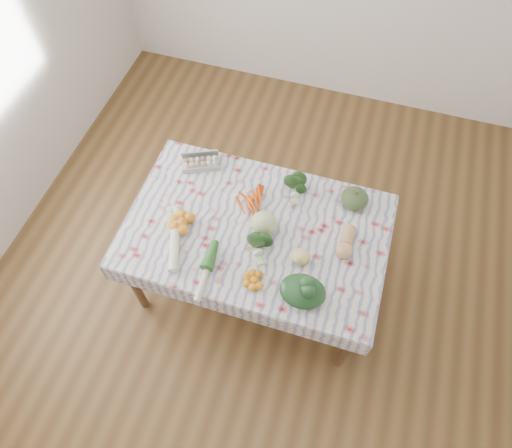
{
  "coord_description": "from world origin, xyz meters",
  "views": [
    {
      "loc": [
        0.44,
        -1.43,
        3.24
      ],
      "look_at": [
        0.0,
        0.0,
        0.82
      ],
      "focal_mm": 32.0,
      "sensor_mm": 36.0,
      "label": 1
    }
  ],
  "objects_px": {
    "egg_carton": "(201,164)",
    "butternut_squash": "(346,242)",
    "dining_table": "(256,235)",
    "cabbage": "(264,223)",
    "kabocha_squash": "(355,198)",
    "grapefruit": "(301,256)"
  },
  "relations": [
    {
      "from": "egg_carton",
      "to": "kabocha_squash",
      "type": "distance_m",
      "value": 1.06
    },
    {
      "from": "egg_carton",
      "to": "butternut_squash",
      "type": "distance_m",
      "value": 1.12
    },
    {
      "from": "egg_carton",
      "to": "cabbage",
      "type": "xyz_separation_m",
      "value": [
        0.56,
        -0.36,
        0.05
      ]
    },
    {
      "from": "cabbage",
      "to": "grapefruit",
      "type": "bearing_deg",
      "value": -27.51
    },
    {
      "from": "cabbage",
      "to": "kabocha_squash",
      "type": "bearing_deg",
      "value": 36.15
    },
    {
      "from": "cabbage",
      "to": "butternut_squash",
      "type": "bearing_deg",
      "value": 4.13
    },
    {
      "from": "butternut_squash",
      "to": "grapefruit",
      "type": "bearing_deg",
      "value": -141.16
    },
    {
      "from": "cabbage",
      "to": "dining_table",
      "type": "bearing_deg",
      "value": -171.27
    },
    {
      "from": "kabocha_squash",
      "to": "cabbage",
      "type": "distance_m",
      "value": 0.62
    },
    {
      "from": "dining_table",
      "to": "egg_carton",
      "type": "relative_size",
      "value": 6.27
    },
    {
      "from": "kabocha_squash",
      "to": "butternut_squash",
      "type": "bearing_deg",
      "value": -87.8
    },
    {
      "from": "kabocha_squash",
      "to": "butternut_squash",
      "type": "distance_m",
      "value": 0.33
    },
    {
      "from": "kabocha_squash",
      "to": "butternut_squash",
      "type": "xyz_separation_m",
      "value": [
        0.01,
        -0.33,
        -0.01
      ]
    },
    {
      "from": "grapefruit",
      "to": "kabocha_squash",
      "type": "bearing_deg",
      "value": 65.99
    },
    {
      "from": "dining_table",
      "to": "egg_carton",
      "type": "xyz_separation_m",
      "value": [
        -0.51,
        0.36,
        0.12
      ]
    },
    {
      "from": "egg_carton",
      "to": "grapefruit",
      "type": "xyz_separation_m",
      "value": [
        0.83,
        -0.5,
        0.02
      ]
    },
    {
      "from": "dining_table",
      "to": "egg_carton",
      "type": "bearing_deg",
      "value": 144.45
    },
    {
      "from": "egg_carton",
      "to": "cabbage",
      "type": "distance_m",
      "value": 0.66
    },
    {
      "from": "dining_table",
      "to": "butternut_squash",
      "type": "bearing_deg",
      "value": 4.53
    },
    {
      "from": "cabbage",
      "to": "butternut_squash",
      "type": "distance_m",
      "value": 0.52
    },
    {
      "from": "dining_table",
      "to": "grapefruit",
      "type": "xyz_separation_m",
      "value": [
        0.32,
        -0.14,
        0.14
      ]
    },
    {
      "from": "egg_carton",
      "to": "cabbage",
      "type": "bearing_deg",
      "value": -56.36
    }
  ]
}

